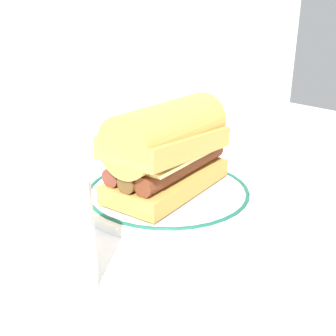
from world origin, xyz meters
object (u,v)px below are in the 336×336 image
object	(u,v)px
sausage_sandwich	(168,146)
salt_shaker	(130,134)
drinking_glass	(62,243)
plate	(168,191)

from	to	relation	value
sausage_sandwich	salt_shaker	bearing A→B (deg)	54.86
sausage_sandwich	drinking_glass	size ratio (longest dim) A/B	1.91
plate	sausage_sandwich	distance (m)	0.07
sausage_sandwich	plate	bearing A→B (deg)	-81.13
salt_shaker	sausage_sandwich	bearing A→B (deg)	-107.45
plate	drinking_glass	world-z (taller)	drinking_glass
sausage_sandwich	drinking_glass	bearing A→B (deg)	-170.53
plate	sausage_sandwich	bearing A→B (deg)	116.57
sausage_sandwich	drinking_glass	world-z (taller)	sausage_sandwich
drinking_glass	salt_shaker	size ratio (longest dim) A/B	1.46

